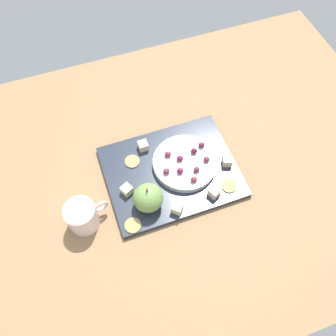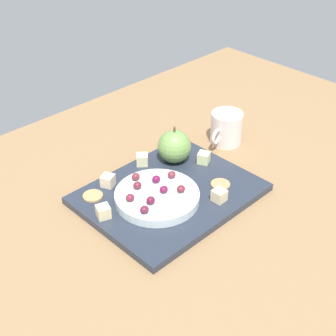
# 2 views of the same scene
# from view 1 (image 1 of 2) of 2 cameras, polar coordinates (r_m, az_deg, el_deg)

# --- Properties ---
(table) EXTENTS (1.46, 0.97, 0.03)m
(table) POSITION_cam_1_polar(r_m,az_deg,el_deg) (0.99, -1.68, -1.74)
(table) COLOR olive
(table) RESTS_ON ground
(platter) EXTENTS (0.35, 0.28, 0.02)m
(platter) POSITION_cam_1_polar(r_m,az_deg,el_deg) (0.97, 0.52, -0.61)
(platter) COLOR #272E3C
(platter) RESTS_ON table
(serving_dish) EXTENTS (0.17, 0.17, 0.02)m
(serving_dish) POSITION_cam_1_polar(r_m,az_deg,el_deg) (0.97, 2.73, 0.69)
(serving_dish) COLOR silver
(serving_dish) RESTS_ON platter
(apple_whole) EXTENTS (0.08, 0.08, 0.08)m
(apple_whole) POSITION_cam_1_polar(r_m,az_deg,el_deg) (0.89, -3.21, -4.81)
(apple_whole) COLOR #6F9A4B
(apple_whole) RESTS_ON platter
(apple_stem) EXTENTS (0.01, 0.01, 0.01)m
(apple_stem) POSITION_cam_1_polar(r_m,az_deg,el_deg) (0.85, -3.36, -3.55)
(apple_stem) COLOR brown
(apple_stem) RESTS_ON apple_whole
(cheese_cube_0) EXTENTS (0.04, 0.04, 0.03)m
(cheese_cube_0) POSITION_cam_1_polar(r_m,az_deg,el_deg) (0.90, 1.46, -6.44)
(cheese_cube_0) COLOR beige
(cheese_cube_0) RESTS_ON platter
(cheese_cube_1) EXTENTS (0.03, 0.03, 0.03)m
(cheese_cube_1) POSITION_cam_1_polar(r_m,az_deg,el_deg) (0.93, -6.61, -3.49)
(cheese_cube_1) COLOR beige
(cheese_cube_1) RESTS_ON platter
(cheese_cube_2) EXTENTS (0.03, 0.03, 0.03)m
(cheese_cube_2) POSITION_cam_1_polar(r_m,az_deg,el_deg) (0.98, 9.46, 1.12)
(cheese_cube_2) COLOR beige
(cheese_cube_2) RESTS_ON platter
(cheese_cube_3) EXTENTS (0.03, 0.03, 0.03)m
(cheese_cube_3) POSITION_cam_1_polar(r_m,az_deg,el_deg) (0.93, 7.40, -3.86)
(cheese_cube_3) COLOR beige
(cheese_cube_3) RESTS_ON platter
(cheese_cube_4) EXTENTS (0.03, 0.03, 0.03)m
(cheese_cube_4) POSITION_cam_1_polar(r_m,az_deg,el_deg) (1.00, -4.00, 3.56)
(cheese_cube_4) COLOR beige
(cheese_cube_4) RESTS_ON platter
(cracker_0) EXTENTS (0.04, 0.04, 0.00)m
(cracker_0) POSITION_cam_1_polar(r_m,az_deg,el_deg) (0.90, -5.65, -9.12)
(cracker_0) COLOR tan
(cracker_0) RESTS_ON platter
(cracker_1) EXTENTS (0.04, 0.04, 0.00)m
(cracker_1) POSITION_cam_1_polar(r_m,az_deg,el_deg) (0.98, -5.74, 1.06)
(cracker_1) COLOR tan
(cracker_1) RESTS_ON platter
(cracker_2) EXTENTS (0.04, 0.04, 0.00)m
(cracker_2) POSITION_cam_1_polar(r_m,az_deg,el_deg) (0.96, 9.71, -2.83)
(cracker_2) COLOR tan
(cracker_2) RESTS_ON platter
(grape_0) EXTENTS (0.02, 0.02, 0.02)m
(grape_0) POSITION_cam_1_polar(r_m,az_deg,el_deg) (0.94, 4.60, -0.25)
(grape_0) COLOR maroon
(grape_0) RESTS_ON serving_dish
(grape_1) EXTENTS (0.02, 0.02, 0.02)m
(grape_1) POSITION_cam_1_polar(r_m,az_deg,el_deg) (0.94, 1.95, -0.45)
(grape_1) COLOR maroon
(grape_1) RESTS_ON serving_dish
(grape_2) EXTENTS (0.02, 0.02, 0.02)m
(grape_2) POSITION_cam_1_polar(r_m,az_deg,el_deg) (0.98, 5.39, 3.71)
(grape_2) COLOR maroon
(grape_2) RESTS_ON serving_dish
(grape_3) EXTENTS (0.02, 0.02, 0.01)m
(grape_3) POSITION_cam_1_polar(r_m,az_deg,el_deg) (0.96, 6.19, 1.37)
(grape_3) COLOR maroon
(grape_3) RESTS_ON serving_dish
(grape_4) EXTENTS (0.02, 0.02, 0.02)m
(grape_4) POSITION_cam_1_polar(r_m,az_deg,el_deg) (0.93, 4.17, -1.85)
(grape_4) COLOR maroon
(grape_4) RESTS_ON serving_dish
(grape_5) EXTENTS (0.02, 0.02, 0.01)m
(grape_5) POSITION_cam_1_polar(r_m,az_deg,el_deg) (0.96, -0.03, 2.21)
(grape_5) COLOR maroon
(grape_5) RESTS_ON serving_dish
(grape_6) EXTENTS (0.02, 0.02, 0.01)m
(grape_6) POSITION_cam_1_polar(r_m,az_deg,el_deg) (0.96, 1.91, 1.53)
(grape_6) COLOR maroon
(grape_6) RESTS_ON serving_dish
(grape_7) EXTENTS (0.02, 0.02, 0.02)m
(grape_7) POSITION_cam_1_polar(r_m,az_deg,el_deg) (0.97, 4.18, 2.74)
(grape_7) COLOR maroon
(grape_7) RESTS_ON serving_dish
(grape_8) EXTENTS (0.02, 0.02, 0.02)m
(grape_8) POSITION_cam_1_polar(r_m,az_deg,el_deg) (0.94, -0.27, -0.53)
(grape_8) COLOR maroon
(grape_8) RESTS_ON serving_dish
(cup) EXTENTS (0.11, 0.08, 0.08)m
(cup) POSITION_cam_1_polar(r_m,az_deg,el_deg) (0.91, -13.52, -7.49)
(cup) COLOR silver
(cup) RESTS_ON table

